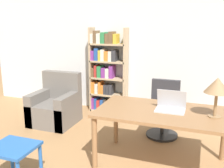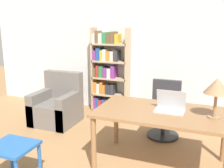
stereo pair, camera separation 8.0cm
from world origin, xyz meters
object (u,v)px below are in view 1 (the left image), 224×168
at_px(laptop, 171,106).
at_px(armchair, 56,107).
at_px(table_lamp, 217,86).
at_px(side_table_blue, 14,153).
at_px(desk, 163,117).
at_px(bookshelf, 106,73).
at_px(office_chair, 163,111).

bearing_deg(laptop, armchair, 160.92).
bearing_deg(table_lamp, side_table_blue, -154.90).
bearing_deg(armchair, desk, -21.17).
xyz_separation_m(desk, armchair, (-2.16, 0.83, -0.38)).
relative_size(table_lamp, bookshelf, 0.28).
height_order(armchair, bookshelf, bookshelf).
relative_size(table_lamp, armchair, 0.52).
xyz_separation_m(table_lamp, side_table_blue, (-2.18, -1.02, -0.75)).
relative_size(table_lamp, side_table_blue, 0.96).
xyz_separation_m(armchair, bookshelf, (0.66, 0.97, 0.54)).
relative_size(desk, side_table_blue, 3.34).
bearing_deg(bookshelf, office_chair, -30.80).
height_order(table_lamp, office_chair, table_lamp).
bearing_deg(armchair, table_lamp, -16.97).
bearing_deg(bookshelf, table_lamp, -40.51).
height_order(laptop, table_lamp, table_lamp).
relative_size(office_chair, bookshelf, 0.53).
height_order(laptop, armchair, laptop).
distance_m(office_chair, side_table_blue, 2.47).
distance_m(laptop, table_lamp, 0.64).
xyz_separation_m(laptop, office_chair, (-0.22, 0.93, -0.41)).
xyz_separation_m(laptop, side_table_blue, (-1.64, -1.10, -0.42)).
bearing_deg(side_table_blue, laptop, 33.67).
bearing_deg(table_lamp, bookshelf, 139.49).
xyz_separation_m(office_chair, bookshelf, (-1.36, 0.81, 0.42)).
bearing_deg(side_table_blue, table_lamp, 25.10).
relative_size(office_chair, side_table_blue, 1.84).
height_order(desk, bookshelf, bookshelf).
height_order(table_lamp, side_table_blue, table_lamp).
distance_m(office_chair, bookshelf, 1.64).
distance_m(laptop, armchair, 2.43).
distance_m(table_lamp, armchair, 3.03).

